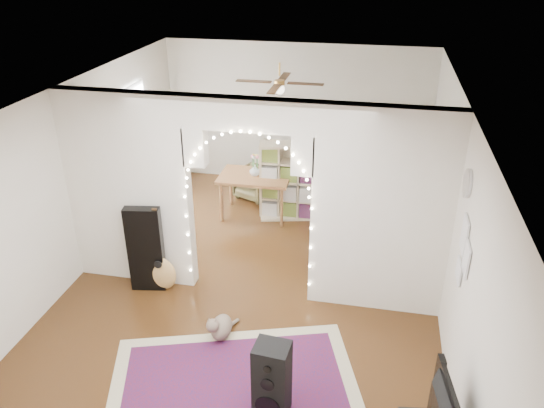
% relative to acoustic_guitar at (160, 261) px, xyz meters
% --- Properties ---
extents(floor, '(7.50, 7.50, 0.00)m').
position_rel_acoustic_guitar_xyz_m(floor, '(1.20, 0.25, -0.46)').
color(floor, black).
rests_on(floor, ground).
extents(ceiling, '(5.00, 7.50, 0.02)m').
position_rel_acoustic_guitar_xyz_m(ceiling, '(1.20, 0.25, 2.24)').
color(ceiling, white).
rests_on(ceiling, wall_back).
extents(wall_back, '(5.00, 0.02, 2.70)m').
position_rel_acoustic_guitar_xyz_m(wall_back, '(1.20, 4.00, 0.89)').
color(wall_back, silver).
rests_on(wall_back, floor).
extents(wall_left, '(0.02, 7.50, 2.70)m').
position_rel_acoustic_guitar_xyz_m(wall_left, '(-1.30, 0.25, 0.89)').
color(wall_left, silver).
rests_on(wall_left, floor).
extents(wall_right, '(0.02, 7.50, 2.70)m').
position_rel_acoustic_guitar_xyz_m(wall_right, '(3.70, 0.25, 0.89)').
color(wall_right, silver).
rests_on(wall_right, floor).
extents(divider_wall, '(5.00, 0.20, 2.70)m').
position_rel_acoustic_guitar_xyz_m(divider_wall, '(1.20, 0.25, 0.96)').
color(divider_wall, silver).
rests_on(divider_wall, floor).
extents(fairy_lights, '(1.64, 0.04, 1.60)m').
position_rel_acoustic_guitar_xyz_m(fairy_lights, '(1.20, 0.12, 1.09)').
color(fairy_lights, '#FFEABF').
rests_on(fairy_lights, divider_wall).
extents(window, '(0.04, 1.20, 1.40)m').
position_rel_acoustic_guitar_xyz_m(window, '(-1.27, 2.05, 1.04)').
color(window, white).
rests_on(window, wall_left).
extents(wall_clock, '(0.03, 0.31, 0.31)m').
position_rel_acoustic_guitar_xyz_m(wall_clock, '(3.68, -0.35, 1.64)').
color(wall_clock, white).
rests_on(wall_clock, wall_right).
extents(picture_frames, '(0.02, 0.50, 0.70)m').
position_rel_acoustic_guitar_xyz_m(picture_frames, '(3.68, -0.75, 1.04)').
color(picture_frames, white).
rests_on(picture_frames, wall_right).
extents(ceiling_fan, '(1.10, 1.10, 0.30)m').
position_rel_acoustic_guitar_xyz_m(ceiling_fan, '(1.20, 2.25, 1.94)').
color(ceiling_fan, '#A87B38').
rests_on(ceiling_fan, ceiling).
extents(area_rug, '(3.16, 2.72, 0.02)m').
position_rel_acoustic_guitar_xyz_m(area_rug, '(1.48, -1.65, -0.46)').
color(area_rug, maroon).
rests_on(area_rug, floor).
extents(guitar_case, '(0.49, 0.23, 1.23)m').
position_rel_acoustic_guitar_xyz_m(guitar_case, '(-0.19, 0.00, 0.15)').
color(guitar_case, black).
rests_on(guitar_case, floor).
extents(acoustic_guitar, '(0.44, 0.20, 1.06)m').
position_rel_acoustic_guitar_xyz_m(acoustic_guitar, '(0.00, 0.00, 0.00)').
color(acoustic_guitar, '#B08B46').
rests_on(acoustic_guitar, floor).
extents(tabby_cat, '(0.37, 0.57, 0.38)m').
position_rel_acoustic_guitar_xyz_m(tabby_cat, '(1.07, -0.80, -0.31)').
color(tabby_cat, brown).
rests_on(tabby_cat, floor).
extents(floor_speaker, '(0.37, 0.33, 0.88)m').
position_rel_acoustic_guitar_xyz_m(floor_speaker, '(1.91, -1.81, -0.02)').
color(floor_speaker, black).
rests_on(floor_speaker, floor).
extents(bookcase, '(1.36, 0.63, 1.36)m').
position_rel_acoustic_guitar_xyz_m(bookcase, '(1.51, 2.49, 0.22)').
color(bookcase, beige).
rests_on(bookcase, floor).
extents(dining_table, '(1.21, 0.81, 0.76)m').
position_rel_acoustic_guitar_xyz_m(dining_table, '(0.75, 2.41, 0.22)').
color(dining_table, brown).
rests_on(dining_table, floor).
extents(flower_vase, '(0.19, 0.19, 0.19)m').
position_rel_acoustic_guitar_xyz_m(flower_vase, '(0.75, 2.41, 0.39)').
color(flower_vase, white).
rests_on(flower_vase, dining_table).
extents(dining_chair_left, '(0.80, 0.81, 0.56)m').
position_rel_acoustic_guitar_xyz_m(dining_chair_left, '(0.57, 3.11, -0.18)').
color(dining_chair_left, brown).
rests_on(dining_chair_left, floor).
extents(dining_chair_right, '(0.59, 0.60, 0.46)m').
position_rel_acoustic_guitar_xyz_m(dining_chair_right, '(1.10, 3.04, -0.23)').
color(dining_chair_right, brown).
rests_on(dining_chair_right, floor).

